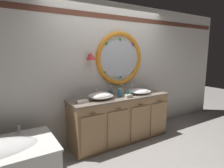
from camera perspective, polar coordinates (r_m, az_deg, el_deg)
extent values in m
plane|color=gray|center=(3.59, 4.23, -18.17)|extent=(14.00, 14.00, 0.00)
cube|color=silver|center=(3.69, -0.93, 3.79)|extent=(6.40, 0.08, 2.60)
cube|color=brown|center=(3.70, -0.60, 19.67)|extent=(6.27, 0.01, 0.09)
ellipsoid|color=silver|center=(3.75, 2.34, 7.68)|extent=(0.96, 0.02, 0.73)
torus|color=orange|center=(3.74, 2.38, 7.67)|extent=(1.05, 0.09, 1.05)
cube|color=red|center=(4.03, 8.17, 8.10)|extent=(0.05, 0.01, 0.05)
cube|color=purple|center=(3.93, 6.39, 11.73)|extent=(0.05, 0.01, 0.05)
cube|color=green|center=(3.75, 2.57, 13.28)|extent=(0.05, 0.01, 0.05)
cube|color=green|center=(3.57, -1.69, 12.11)|extent=(0.05, 0.01, 0.05)
cube|color=yellow|center=(3.49, -4.16, 7.68)|extent=(0.05, 0.01, 0.05)
cube|color=green|center=(3.57, -2.18, 3.48)|extent=(0.05, 0.01, 0.05)
cube|color=teal|center=(3.77, 2.53, 2.10)|extent=(0.05, 0.01, 0.05)
cube|color=yellow|center=(3.97, 6.89, 4.37)|extent=(0.05, 0.01, 0.05)
cylinder|color=#4C3823|center=(3.39, -6.72, 8.74)|extent=(0.02, 0.09, 0.02)
cone|color=red|center=(3.35, -6.34, 8.39)|extent=(0.17, 0.17, 0.14)
cube|color=tan|center=(3.66, 2.51, -10.49)|extent=(1.94, 0.55, 0.83)
cube|color=gray|center=(3.54, 2.56, -3.90)|extent=(1.97, 0.59, 0.03)
cube|color=gray|center=(3.77, 0.25, -4.22)|extent=(1.94, 0.02, 0.11)
cube|color=tan|center=(3.11, -5.89, -15.13)|extent=(0.41, 0.02, 0.63)
cylinder|color=#422D1E|center=(2.97, -5.90, -8.91)|extent=(0.10, 0.01, 0.01)
cube|color=tan|center=(3.33, 1.83, -13.35)|extent=(0.41, 0.02, 0.63)
cylinder|color=#422D1E|center=(3.20, 1.99, -7.50)|extent=(0.10, 0.01, 0.01)
cube|color=tan|center=(3.60, 8.39, -11.64)|extent=(0.41, 0.02, 0.63)
cylinder|color=#422D1E|center=(3.48, 8.66, -6.18)|extent=(0.10, 0.01, 0.01)
cube|color=tan|center=(3.92, 13.90, -10.07)|extent=(0.41, 0.02, 0.63)
cylinder|color=#422D1E|center=(3.80, 14.24, -5.02)|extent=(0.10, 0.01, 0.01)
cylinder|color=silver|center=(3.04, -26.35, -12.19)|extent=(0.04, 0.04, 0.11)
ellipsoid|color=white|center=(3.27, -3.39, -3.58)|extent=(0.41, 0.31, 0.13)
torus|color=white|center=(3.27, -3.39, -3.53)|extent=(0.43, 0.43, 0.02)
cylinder|color=silver|center=(3.27, -3.39, -3.53)|extent=(0.03, 0.03, 0.01)
ellipsoid|color=white|center=(3.76, 8.27, -2.16)|extent=(0.42, 0.34, 0.10)
torus|color=white|center=(3.76, 8.27, -2.12)|extent=(0.44, 0.44, 0.02)
cylinder|color=silver|center=(3.76, 8.27, -2.12)|extent=(0.03, 0.03, 0.01)
cylinder|color=silver|center=(3.49, -5.21, -3.71)|extent=(0.05, 0.05, 0.02)
cylinder|color=silver|center=(3.47, -5.22, -2.58)|extent=(0.02, 0.02, 0.12)
sphere|color=silver|center=(3.46, -5.24, -1.61)|extent=(0.03, 0.03, 0.03)
cylinder|color=silver|center=(3.41, -4.84, -1.76)|extent=(0.02, 0.11, 0.02)
cylinder|color=silver|center=(3.45, -6.42, -3.54)|extent=(0.04, 0.04, 0.06)
cylinder|color=silver|center=(3.52, -4.02, -3.23)|extent=(0.04, 0.04, 0.06)
cube|color=silver|center=(3.44, -6.43, -2.99)|extent=(0.05, 0.01, 0.01)
cube|color=silver|center=(3.51, -4.03, -2.69)|extent=(0.05, 0.01, 0.01)
cylinder|color=silver|center=(3.94, 6.09, -2.18)|extent=(0.05, 0.05, 0.02)
cylinder|color=silver|center=(3.93, 6.11, -1.12)|extent=(0.02, 0.02, 0.13)
sphere|color=silver|center=(3.91, 6.12, -0.19)|extent=(0.03, 0.03, 0.03)
cylinder|color=silver|center=(3.87, 6.61, -0.30)|extent=(0.02, 0.11, 0.02)
cylinder|color=silver|center=(3.89, 5.16, -2.02)|extent=(0.04, 0.04, 0.06)
cylinder|color=silver|center=(3.99, 7.01, -1.77)|extent=(0.04, 0.04, 0.06)
cube|color=silver|center=(3.88, 5.16, -1.53)|extent=(0.05, 0.01, 0.01)
cube|color=silver|center=(3.98, 7.02, -1.29)|extent=(0.05, 0.01, 0.01)
cylinder|color=slate|center=(3.62, -0.41, -2.63)|extent=(0.09, 0.09, 0.09)
torus|color=slate|center=(3.61, -0.41, -1.94)|extent=(0.09, 0.09, 0.01)
cylinder|color=pink|center=(3.61, -0.19, -1.93)|extent=(0.03, 0.01, 0.15)
cube|color=white|center=(3.59, -0.20, -0.55)|extent=(0.02, 0.02, 0.02)
cylinder|color=purple|center=(3.59, -0.64, -1.90)|extent=(0.02, 0.03, 0.16)
cube|color=white|center=(3.58, -0.64, -0.43)|extent=(0.02, 0.02, 0.02)
cylinder|color=silver|center=(3.65, 2.98, -2.52)|extent=(0.08, 0.08, 0.09)
torus|color=silver|center=(3.64, 2.99, -1.81)|extent=(0.09, 0.09, 0.01)
cylinder|color=yellow|center=(3.65, 3.26, -1.72)|extent=(0.03, 0.02, 0.17)
cube|color=white|center=(3.64, 3.28, -0.27)|extent=(0.02, 0.02, 0.02)
cylinder|color=blue|center=(3.63, 2.82, -1.60)|extent=(0.02, 0.03, 0.19)
cube|color=white|center=(3.61, 2.84, 0.03)|extent=(0.02, 0.02, 0.03)
cylinder|color=#388EBC|center=(3.47, 2.36, -2.73)|extent=(0.06, 0.06, 0.14)
cylinder|color=silver|center=(3.46, 2.37, -1.46)|extent=(0.04, 0.04, 0.02)
cylinder|color=silver|center=(3.44, 2.54, -1.28)|extent=(0.01, 0.04, 0.01)
cube|color=white|center=(3.10, -8.91, -5.46)|extent=(0.19, 0.10, 0.02)
cube|color=white|center=(3.09, -8.92, -5.05)|extent=(0.18, 0.10, 0.02)
cube|color=beige|center=(3.43, 5.05, -3.65)|extent=(0.13, 0.08, 0.05)
cylinder|color=#19ADB2|center=(3.40, 4.67, -2.76)|extent=(0.02, 0.02, 0.06)
cylinder|color=#19ADB2|center=(3.43, 5.45, -2.59)|extent=(0.02, 0.02, 0.07)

